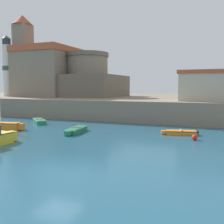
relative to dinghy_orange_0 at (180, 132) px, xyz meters
name	(u,v)px	position (x,y,z in m)	size (l,w,h in m)	color
ground_plane	(58,170)	(-5.11, -14.50, -0.24)	(200.00, 200.00, 0.00)	#235670
quay_seawall	(172,104)	(-5.11, 26.04, 1.24)	(120.00, 40.00, 2.95)	gray
dinghy_orange_0	(180,132)	(0.00, 0.00, 0.00)	(3.70, 1.94, 0.50)	orange
dinghy_green_1	(39,121)	(-18.83, 1.55, 0.07)	(3.69, 3.53, 0.64)	#237A4C
dinghy_green_3	(76,130)	(-10.50, -3.03, 0.06)	(1.51, 4.19, 0.62)	#237A4C
mooring_buoy	(195,137)	(1.62, -2.36, 0.02)	(0.51, 0.51, 0.51)	red
church	(55,71)	(-29.76, 21.34, 8.07)	(14.38, 18.30, 17.23)	gray
fortress	(87,81)	(-21.11, 20.00, 5.79)	(13.57, 13.57, 8.65)	#685E4F
lighthouse	(7,67)	(-37.11, 15.21, 8.75)	(1.99, 1.99, 12.46)	silver
harbor_shed_near_wharf	(214,85)	(2.89, 11.66, 4.84)	(9.38, 5.71, 4.21)	#BCB29E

